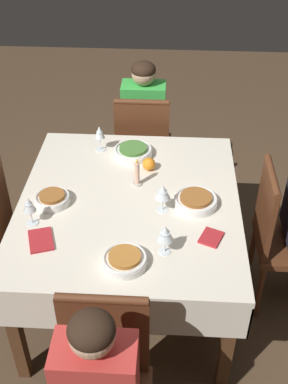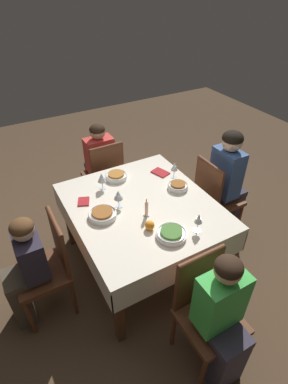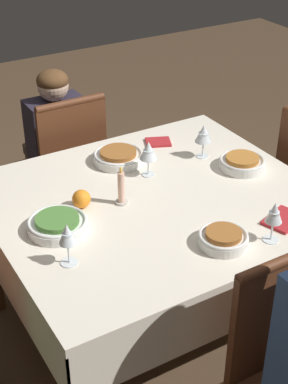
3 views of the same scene
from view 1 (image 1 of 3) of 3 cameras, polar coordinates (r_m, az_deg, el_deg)
The scene contains 18 objects.
ground_plane at distance 3.04m, azimuth -1.51°, elevation -11.66°, with size 8.00×8.00×0.00m, color #4C3826.
dining_table at distance 2.59m, azimuth -1.74°, elevation -2.34°, with size 1.31×1.16×0.72m.
chair_south at distance 2.78m, azimuth 15.97°, elevation -4.78°, with size 0.39×0.40×0.90m.
chair_west at distance 2.11m, azimuth -4.87°, elevation -21.73°, with size 0.40×0.39×0.90m.
chair_east at distance 3.41m, azimuth -0.16°, elevation 5.60°, with size 0.40×0.39×0.90m.
person_child_green at distance 3.50m, azimuth 0.00°, elevation 8.23°, with size 0.33×0.30×1.07m.
bowl_north at distance 2.54m, azimuth -10.81°, elevation -0.76°, with size 0.18×0.18×0.06m.
wine_glass_north at distance 2.38m, azimuth -13.46°, elevation -1.54°, with size 0.06×0.06×0.16m.
bowl_south at distance 2.50m, azimuth 6.16°, elevation -1.00°, with size 0.23×0.23×0.06m.
wine_glass_south at distance 2.40m, azimuth 2.24°, elevation -0.06°, with size 0.08×0.08×0.16m.
bowl_west at distance 2.17m, azimuth -2.29°, elevation -8.03°, with size 0.20×0.20×0.06m.
wine_glass_west at distance 2.17m, azimuth 2.53°, elevation -4.96°, with size 0.08×0.08×0.16m.
bowl_east at distance 2.87m, azimuth -1.28°, elevation 4.88°, with size 0.23×0.23×0.06m.
wine_glass_east at distance 2.88m, azimuth -5.30°, elevation 6.97°, with size 0.06×0.06×0.16m.
candle_centerpiece at distance 2.60m, azimuth -0.83°, elevation 2.02°, with size 0.05×0.05×0.17m.
orange_fruit at distance 2.74m, azimuth 0.59°, elevation 3.34°, with size 0.07×0.07×0.07m, color orange.
napkin_red_folded at distance 2.33m, azimuth 7.95°, elevation -5.35°, with size 0.14×0.13×0.01m.
napkin_spare_side at distance 2.34m, azimuth -12.13°, elevation -5.60°, with size 0.19×0.16×0.01m.
Camera 1 is at (-1.97, -0.20, 2.30)m, focal length 45.00 mm.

